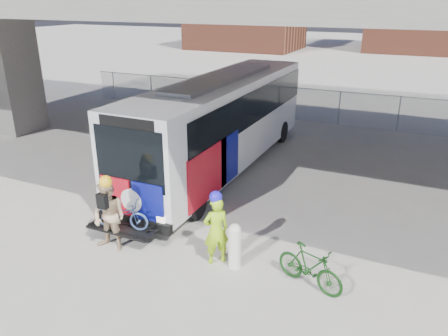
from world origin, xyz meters
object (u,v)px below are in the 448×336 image
Objects in this scene: cyclist_hivis at (216,229)px; bike_parked at (310,267)px; bollard at (235,244)px; cyclist_tan at (109,216)px; bus at (223,116)px.

cyclist_hivis is 1.14× the size of bike_parked.
bike_parked is (1.94, 0.00, -0.12)m from bollard.
cyclist_hivis is 2.94m from cyclist_tan.
bus is 7.26× the size of bike_parked.
cyclist_hivis reaches higher than bike_parked.
bike_parked is at bearing -50.38° from bus.
cyclist_hivis is at bearing 109.34° from bike_parked.
cyclist_hivis is 0.93× the size of cyclist_tan.
bus is 7.01m from cyclist_hivis.
cyclist_tan is (-3.39, -0.64, 0.37)m from bollard.
bus is at bearing 58.96° from bike_parked.
cyclist_hivis is at bearing -66.26° from bus.
bollard is 0.56× the size of cyclist_tan.
bus is 8.37m from bike_parked.
bollard is 0.61m from cyclist_hivis.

